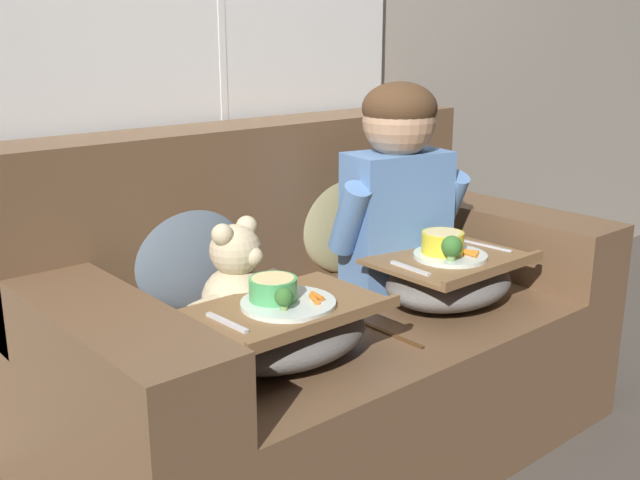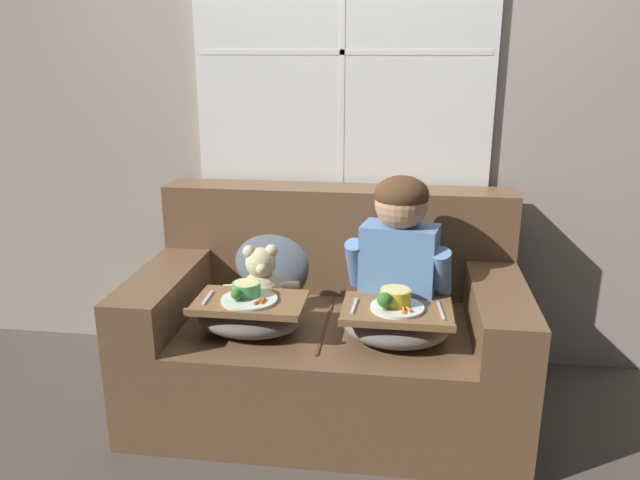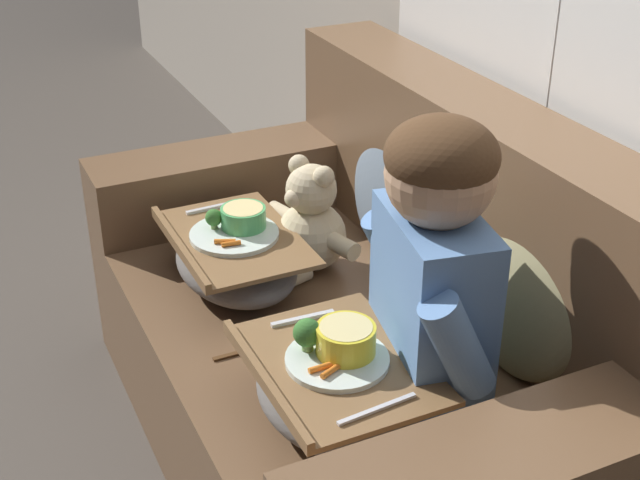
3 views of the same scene
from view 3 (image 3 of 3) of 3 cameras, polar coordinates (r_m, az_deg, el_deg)
The scene contains 8 objects.
ground_plane at distance 2.42m, azimuth 1.92°, elevation -13.73°, with size 14.00×14.00×0.00m, color #4C443D.
couch at distance 2.24m, azimuth 3.66°, elevation -6.90°, with size 1.62×0.93×0.92m.
throw_pillow_behind_child at distance 1.98m, azimuth 13.20°, elevation -2.97°, with size 0.41×0.20×0.42m.
throw_pillow_behind_teddy at distance 2.41m, azimuth 4.79°, elevation 3.57°, with size 0.39×0.19×0.40m.
child_figure at distance 1.78m, azimuth 7.35°, elevation -0.73°, with size 0.46×0.25×0.62m.
teddy_bear at distance 2.33m, azimuth -0.63°, elevation 1.06°, with size 0.33×0.24×0.31m.
lap_tray_child at distance 1.83m, azimuth 1.07°, elevation -9.30°, with size 0.43×0.33×0.22m.
lap_tray_teddy at distance 2.29m, azimuth -5.43°, elevation -1.11°, with size 0.44×0.30×0.21m.
Camera 3 is at (1.59, -0.84, 1.62)m, focal length 50.00 mm.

